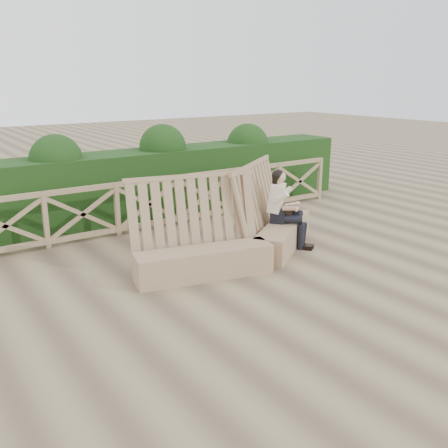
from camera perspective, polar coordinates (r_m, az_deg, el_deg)
ground at (r=7.97m, az=2.83°, el=-6.66°), size 60.00×60.00×0.00m
bench at (r=8.78m, az=2.25°, el=-1.61°), size 4.23×1.94×1.61m
woman at (r=9.46m, az=6.79°, el=2.07°), size 0.77×0.90×1.49m
guardrail at (r=10.65m, az=-8.59°, el=2.26°), size 10.10×0.09×1.10m
hedge at (r=11.67m, az=-11.24°, el=4.36°), size 12.00×1.20×1.50m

